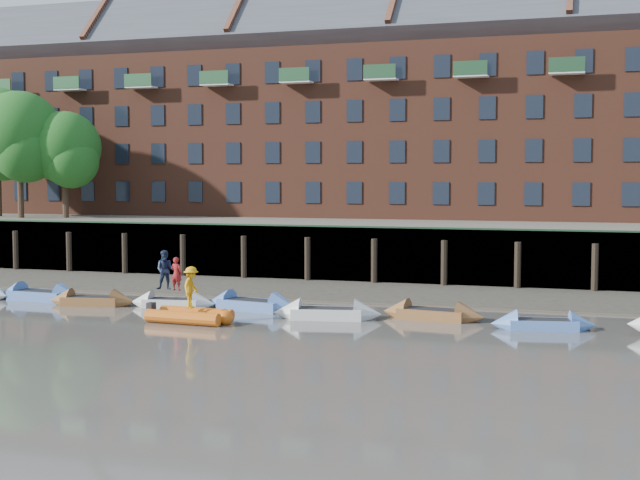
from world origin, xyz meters
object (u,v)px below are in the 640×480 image
at_px(rowboat_1, 40,295).
at_px(rib_tender, 193,316).
at_px(rowboat_2, 92,301).
at_px(rowboat_5, 327,313).
at_px(rowboat_7, 543,324).
at_px(person_rib_crew, 191,287).
at_px(rowboat_6, 433,314).
at_px(rowboat_3, 173,303).
at_px(person_rower_a, 176,274).
at_px(person_rower_b, 165,270).
at_px(rowboat_4, 252,305).

distance_m(rowboat_1, rib_tender, 10.86).
relative_size(rowboat_2, rowboat_5, 0.90).
relative_size(rowboat_7, person_rib_crew, 2.46).
bearing_deg(rowboat_2, person_rib_crew, -33.68).
distance_m(rowboat_6, rib_tender, 10.24).
distance_m(rowboat_1, person_rib_crew, 10.83).
height_order(rowboat_5, rib_tender, rowboat_5).
height_order(rowboat_3, person_rower_a, person_rower_a).
relative_size(rowboat_5, rib_tender, 1.29).
bearing_deg(rowboat_3, rowboat_1, 170.86).
xyz_separation_m(rowboat_2, person_rower_b, (3.53, 0.72, 1.52)).
distance_m(rowboat_7, person_rib_crew, 14.57).
bearing_deg(person_rib_crew, person_rower_a, 30.96).
distance_m(rowboat_3, person_rower_b, 1.58).
bearing_deg(rib_tender, rowboat_2, 159.85).
bearing_deg(rowboat_7, rowboat_4, 163.95).
xyz_separation_m(rib_tender, person_rib_crew, (-0.09, 0.06, 1.20)).
relative_size(rowboat_2, rowboat_7, 1.02).
xyz_separation_m(rowboat_6, rib_tender, (-9.50, -3.82, 0.05)).
distance_m(rowboat_6, person_rib_crew, 10.38).
bearing_deg(rowboat_1, person_rower_a, 2.45).
xyz_separation_m(rowboat_1, person_rower_a, (7.58, -0.15, 1.35)).
xyz_separation_m(rowboat_2, rib_tender, (6.74, -3.03, 0.06)).
xyz_separation_m(rowboat_5, rib_tender, (-5.13, -2.60, 0.04)).
distance_m(rowboat_4, rowboat_5, 4.27).
distance_m(rowboat_1, rowboat_3, 7.37).
xyz_separation_m(rowboat_7, person_rower_b, (-17.40, 1.09, 1.52)).
bearing_deg(rib_tender, person_rower_a, 129.44).
bearing_deg(rowboat_2, rowboat_7, -10.63).
relative_size(rowboat_3, person_rower_a, 2.69).
bearing_deg(rowboat_2, rowboat_4, -2.76).
bearing_deg(person_rib_crew, rowboat_4, -20.57).
relative_size(rowboat_5, person_rower_b, 2.61).
bearing_deg(rowboat_2, rib_tender, -33.82).
height_order(rowboat_2, person_rower_b, person_rower_b).
bearing_deg(rowboat_2, rowboat_6, -6.81).
height_order(rowboat_1, person_rower_b, person_rower_b).
xyz_separation_m(rowboat_2, rowboat_6, (16.24, 0.79, 0.01)).
height_order(rowboat_2, person_rib_crew, person_rib_crew).
xyz_separation_m(rowboat_5, person_rib_crew, (-5.22, -2.54, 1.24)).
bearing_deg(rowboat_5, person_rower_a, 161.37).
height_order(rowboat_6, person_rower_b, person_rower_b).
relative_size(rowboat_2, rowboat_3, 1.04).
relative_size(rowboat_3, rowboat_5, 0.87).
relative_size(rowboat_1, rowboat_4, 0.98).
bearing_deg(rowboat_5, rowboat_3, 161.70).
distance_m(rowboat_5, person_rower_a, 7.91).
relative_size(rowboat_4, person_rower_a, 3.12).
bearing_deg(rowboat_6, rowboat_2, -169.61).
xyz_separation_m(rowboat_4, person_rower_b, (-4.29, -0.22, 1.49)).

